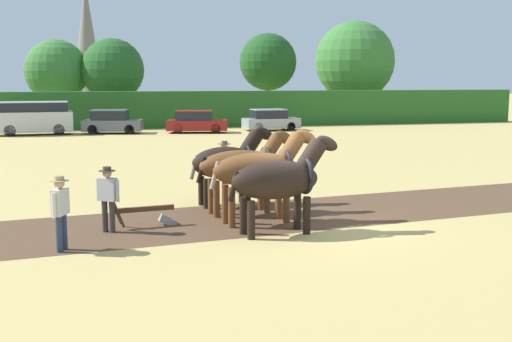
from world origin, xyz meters
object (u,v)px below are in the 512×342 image
at_px(tree_center, 268,62).
at_px(tree_center_left, 113,70).
at_px(draft_horse_lead_left, 280,179).
at_px(parked_car_center, 270,120).
at_px(farmer_at_plow, 108,195).
at_px(parked_car_center_left, 196,122).
at_px(tree_left, 56,71).
at_px(tree_center_right, 355,61).
at_px(church_spire, 87,43).
at_px(parked_van, 34,118).
at_px(draft_horse_trail_left, 243,165).
at_px(farmer_onlooker_left, 60,208).
at_px(draft_horse_trail_right, 228,162).
at_px(plow, 149,214).
at_px(parked_car_left, 112,122).
at_px(draft_horse_lead_right, 260,169).
at_px(farmer_beside_team, 224,162).

bearing_deg(tree_center, tree_center_left, -175.24).
height_order(draft_horse_lead_left, parked_car_center, draft_horse_lead_left).
xyz_separation_m(farmer_at_plow, parked_car_center_left, (6.65, 27.68, -0.18)).
distance_m(tree_left, parked_car_center, 18.35).
xyz_separation_m(tree_center_left, tree_center_right, (21.31, 1.18, 0.87)).
distance_m(church_spire, parked_van, 37.72).
relative_size(draft_horse_trail_left, farmer_onlooker_left, 1.76).
relative_size(tree_center_right, draft_horse_trail_right, 3.33).
relative_size(tree_center_left, plow, 3.86).
bearing_deg(parked_car_left, farmer_onlooker_left, -82.59).
bearing_deg(tree_center_left, parked_van, -121.46).
bearing_deg(parked_car_left, plow, -78.77).
relative_size(farmer_onlooker_left, parked_car_center, 0.41).
xyz_separation_m(draft_horse_lead_right, parked_car_center_left, (2.88, 27.60, -0.65)).
xyz_separation_m(tree_center_left, draft_horse_trail_right, (1.89, -35.03, -3.05)).
xyz_separation_m(tree_left, tree_center, (17.54, 0.15, 0.82)).
height_order(draft_horse_lead_right, farmer_at_plow, draft_horse_lead_right).
height_order(tree_center, parked_car_center, tree_center).
bearing_deg(parked_car_left, draft_horse_trail_left, -73.25).
bearing_deg(farmer_onlooker_left, plow, 67.39).
bearing_deg(farmer_at_plow, church_spire, 35.45).
bearing_deg(tree_center, plow, -109.81).
xyz_separation_m(church_spire, draft_horse_trail_right, (3.77, -63.11, -6.64)).
bearing_deg(draft_horse_trail_left, parked_car_center_left, 76.65).
height_order(draft_horse_lead_left, farmer_at_plow, draft_horse_lead_left).
xyz_separation_m(tree_center_left, farmer_at_plow, (-1.59, -37.59, -3.41)).
bearing_deg(draft_horse_lead_right, tree_center, 67.29).
height_order(tree_left, tree_center_left, tree_center_left).
xyz_separation_m(church_spire, farmer_onlooker_left, (-0.73, -67.15, -6.98)).
distance_m(plow, parked_car_center, 30.04).
height_order(draft_horse_trail_left, parked_van, draft_horse_trail_left).
relative_size(tree_left, farmer_beside_team, 4.04).
bearing_deg(tree_center, tree_left, -179.52).
distance_m(draft_horse_trail_right, farmer_at_plow, 4.33).
bearing_deg(draft_horse_lead_right, tree_center_right, 56.91).
xyz_separation_m(plow, farmer_onlooker_left, (-2.01, -1.86, 0.61)).
xyz_separation_m(draft_horse_trail_left, parked_car_left, (-2.53, 27.24, -0.57)).
bearing_deg(farmer_beside_team, farmer_onlooker_left, -102.53).
xyz_separation_m(draft_horse_trail_right, parked_van, (-7.31, 26.17, -0.15)).
distance_m(tree_center_left, parked_car_center, 14.45).
bearing_deg(farmer_onlooker_left, parked_car_center, 90.90).
bearing_deg(draft_horse_trail_right, church_spire, 86.63).
height_order(church_spire, parked_van, church_spire).
relative_size(draft_horse_lead_right, farmer_beside_team, 1.76).
relative_size(tree_center_left, parked_car_center_left, 1.57).
bearing_deg(draft_horse_trail_right, parked_car_center, 64.78).
distance_m(draft_horse_trail_left, farmer_at_plow, 3.88).
height_order(church_spire, farmer_at_plow, church_spire).
bearing_deg(draft_horse_lead_left, farmer_beside_team, 84.34).
height_order(farmer_at_plow, parked_car_center_left, farmer_at_plow).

